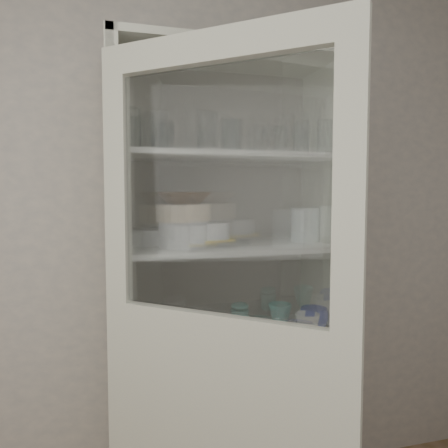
{
  "coord_description": "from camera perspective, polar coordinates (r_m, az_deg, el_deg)",
  "views": [
    {
      "loc": [
        -0.32,
        -0.59,
        1.49
      ],
      "look_at": [
        0.2,
        1.27,
        1.35
      ],
      "focal_mm": 35.0,
      "sensor_mm": 36.0,
      "label": 1
    }
  ],
  "objects": [
    {
      "name": "wall_back",
      "position": [
        2.12,
        -6.86,
        -1.16
      ],
      "size": [
        3.6,
        0.02,
        2.6
      ],
      "primitive_type": "cube",
      "color": "#A8A4A0",
      "rests_on": "ground"
    },
    {
      "name": "pantry_cabinet",
      "position": [
        2.07,
        -0.48,
        -11.4
      ],
      "size": [
        1.0,
        0.45,
        2.1
      ],
      "color": "silver",
      "rests_on": "floor"
    },
    {
      "name": "cupboard_door",
      "position": [
        1.52,
        -0.64,
        -20.01
      ],
      "size": [
        0.7,
        0.63,
        2.0
      ],
      "rotation": [
        0.0,
        0.0,
        -0.73
      ],
      "color": "silver",
      "rests_on": "floor"
    },
    {
      "name": "tumbler_0",
      "position": [
        1.74,
        -12.07,
        12.1
      ],
      "size": [
        0.1,
        0.1,
        0.15
      ],
      "primitive_type": "cylinder",
      "rotation": [
        0.0,
        0.0,
        -0.37
      ],
      "color": "silver",
      "rests_on": "shelf_glass"
    },
    {
      "name": "tumbler_1",
      "position": [
        1.77,
        -2.25,
        12.01
      ],
      "size": [
        0.1,
        0.1,
        0.15
      ],
      "primitive_type": "cylinder",
      "rotation": [
        0.0,
        0.0,
        0.39
      ],
      "color": "silver",
      "rests_on": "shelf_glass"
    },
    {
      "name": "tumbler_2",
      "position": [
        1.79,
        -8.29,
        11.86
      ],
      "size": [
        0.08,
        0.08,
        0.15
      ],
      "primitive_type": "cylinder",
      "rotation": [
        0.0,
        0.0,
        -0.01
      ],
      "color": "silver",
      "rests_on": "shelf_glass"
    },
    {
      "name": "tumbler_3",
      "position": [
        1.85,
        1.44,
        11.36
      ],
      "size": [
        0.08,
        0.08,
        0.13
      ],
      "primitive_type": "cylinder",
      "rotation": [
        0.0,
        0.0,
        0.31
      ],
      "color": "silver",
      "rests_on": "shelf_glass"
    },
    {
      "name": "tumbler_4",
      "position": [
        1.85,
        0.93,
        11.43
      ],
      "size": [
        0.08,
        0.08,
        0.14
      ],
      "primitive_type": "cylinder",
      "rotation": [
        0.0,
        0.0,
        0.23
      ],
      "color": "silver",
      "rests_on": "shelf_glass"
    },
    {
      "name": "tumbler_5",
      "position": [
        1.97,
        13.04,
        10.97
      ],
      "size": [
        0.07,
        0.07,
        0.14
      ],
      "primitive_type": "cylinder",
      "rotation": [
        0.0,
        0.0,
        0.02
      ],
      "color": "silver",
      "rests_on": "shelf_glass"
    },
    {
      "name": "tumbler_6",
      "position": [
        1.93,
        10.01,
        11.04
      ],
      "size": [
        0.09,
        0.09,
        0.14
      ],
      "primitive_type": "cylinder",
      "rotation": [
        0.0,
        0.0,
        0.4
      ],
      "color": "silver",
      "rests_on": "shelf_glass"
    },
    {
      "name": "tumbler_7",
      "position": [
        1.86,
        -12.31,
        11.34
      ],
      "size": [
        0.09,
        0.09,
        0.14
      ],
      "primitive_type": "cylinder",
      "rotation": [
        0.0,
        0.0,
        -0.42
      ],
      "color": "silver",
      "rests_on": "shelf_glass"
    },
    {
      "name": "tumbler_8",
      "position": [
        1.89,
        -7.64,
        11.09
      ],
      "size": [
        0.08,
        0.08,
        0.13
      ],
      "primitive_type": "cylinder",
      "rotation": [
        0.0,
        0.0,
        0.22
      ],
      "color": "silver",
      "rests_on": "shelf_glass"
    },
    {
      "name": "tumbler_9",
      "position": [
        1.92,
        -7.48,
        11.05
      ],
      "size": [
        0.07,
        0.07,
        0.13
      ],
      "primitive_type": "cylinder",
      "rotation": [
        0.0,
        0.0,
        0.07
      ],
      "color": "silver",
      "rests_on": "shelf_glass"
    },
    {
      "name": "tumbler_10",
      "position": [
        1.98,
        0.79,
        11.21
      ],
      "size": [
        0.1,
        0.1,
        0.15
      ],
      "primitive_type": "cylinder",
      "rotation": [
        0.0,
        0.0,
        -0.31
      ],
      "color": "silver",
      "rests_on": "shelf_glass"
    },
    {
      "name": "tumbler_11",
      "position": [
        2.06,
        7.42,
        10.63
      ],
      "size": [
        0.07,
        0.07,
        0.13
      ],
      "primitive_type": "cylinder",
      "rotation": [
        0.0,
        0.0,
        0.04
      ],
      "color": "silver",
      "rests_on": "shelf_glass"
    },
    {
      "name": "goblet_0",
      "position": [
        1.99,
        -12.55,
        11.38
      ],
      "size": [
        0.08,
        0.08,
        0.18
      ],
      "primitive_type": null,
      "color": "silver",
      "rests_on": "shelf_glass"
    },
    {
      "name": "goblet_1",
      "position": [
        2.01,
        -7.53,
        11.39
      ],
      "size": [
        0.08,
        0.08,
        0.18
      ],
      "primitive_type": null,
      "color": "silver",
      "rests_on": "shelf_glass"
    },
    {
      "name": "goblet_2",
      "position": [
        2.1,
        5.89,
        10.88
      ],
      "size": [
        0.07,
        0.07,
        0.16
      ],
      "primitive_type": null,
      "color": "silver",
      "rests_on": "shelf_glass"
    },
    {
      "name": "goblet_3",
      "position": [
        2.2,
        9.75,
        10.61
      ],
      "size": [
        0.07,
        0.07,
        0.17
      ],
      "primitive_type": null,
      "color": "silver",
      "rests_on": "shelf_glass"
    },
    {
      "name": "plate_stack_front",
      "position": [
        1.87,
        -5.29,
        -1.31
      ],
      "size": [
        0.21,
        0.21,
        0.11
      ],
      "primitive_type": "cylinder",
      "color": "white",
      "rests_on": "shelf_plates"
    },
    {
      "name": "plate_stack_back",
      "position": [
        2.0,
        -8.86,
        -1.6
      ],
      "size": [
        0.23,
        0.23,
        0.07
      ],
      "primitive_type": "cylinder",
      "color": "white",
      "rests_on": "shelf_plates"
    },
    {
      "name": "cream_bowl",
      "position": [
        1.87,
        -5.31,
        1.49
      ],
      "size": [
        0.26,
        0.26,
        0.07
      ],
      "primitive_type": "cylinder",
      "rotation": [
        0.0,
        0.0,
        -0.12
      ],
      "color": "beige",
      "rests_on": "plate_stack_front"
    },
    {
      "name": "terracotta_bowl",
      "position": [
        1.87,
        -5.32,
        3.39
      ],
      "size": [
        0.24,
        0.24,
        0.05
      ],
      "primitive_type": "imported",
      "rotation": [
        0.0,
        0.0,
        0.15
      ],
      "color": "#4C331C",
      "rests_on": "cream_bowl"
    },
    {
      "name": "glass_platter",
      "position": [
        1.93,
        -1.73,
        -2.53
      ],
      "size": [
        0.41,
        0.41,
        0.02
      ],
      "primitive_type": "cylinder",
      "rotation": [
        0.0,
        0.0,
        0.21
      ],
      "color": "silver",
      "rests_on": "shelf_plates"
    },
    {
      "name": "yellow_trivet",
      "position": [
        1.93,
        -1.73,
        -2.08
      ],
      "size": [
        0.2,
        0.2,
        0.01
      ],
      "primitive_type": "cube",
      "rotation": [
        0.0,
        0.0,
        0.35
      ],
      "color": "yellow",
      "rests_on": "glass_platter"
    },
    {
      "name": "white_ramekin",
      "position": [
        1.92,
        -1.74,
        -0.85
      ],
      "size": [
        0.18,
        0.18,
        0.07
      ],
      "primitive_type": "cylinder",
      "rotation": [
        0.0,
        0.0,
        -0.12
      ],
      "color": "white",
      "rests_on": "yellow_trivet"
    },
    {
      "name": "grey_bowl_stack",
      "position": [
        2.12,
        10.54,
        -0.1
      ],
      "size": [
        0.13,
        0.13,
        0.16
      ],
      "primitive_type": "cylinder",
      "color": "silver",
      "rests_on": "shelf_plates"
    },
    {
      "name": "mug_blue",
      "position": [
        2.1,
        11.64,
        -12.03
      ],
      "size": [
        0.15,
        0.15,
        0.1
      ],
      "primitive_type": "imported",
      "rotation": [
        0.0,
        0.0,
        0.15
      ],
      "color": "navy",
      "rests_on": "shelf_mugs"
    },
    {
      "name": "mug_teal",
      "position": [
        2.15,
        7.33,
        -11.61
      ],
      "size": [
        0.12,
        0.12,
        0.1
      ],
      "primitive_type": "imported",
      "rotation": [
        0.0,
        0.0,
        0.05
      ],
      "color": "teal",
      "rests_on": "shelf_mugs"
    },
    {
      "name": "mug_white",
      "position": [
        2.01,
        10.83,
        -12.79
      ],
      "size": [
        0.12,
        0.12,
        0.1
      ],
      "primitive_type": "imported",
      "rotation": [
        0.0,
        0.0,
        0.1
      ],
      "color": "white",
      "rests_on": "shelf_mugs"
    },
    {
      "name": "teal_jar",
      "position": [
        2.1,
        2.09,
        -11.98
      ],
      "size": [
        0.08,
        0.08,
        0.1
      ],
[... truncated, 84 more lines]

